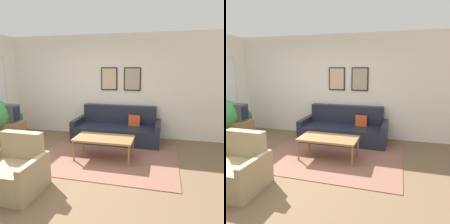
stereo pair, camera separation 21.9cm
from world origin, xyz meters
The scene contains 10 objects.
ground_plane centered at (0.00, 0.00, 0.00)m, with size 16.00×16.00×0.00m, color brown.
area_rug centered at (0.69, 0.95, 0.01)m, with size 2.83×2.04×0.01m.
wall_back centered at (0.01, 2.55, 1.35)m, with size 8.00×0.09×2.70m.
couch centered at (0.64, 2.10, 0.29)m, with size 2.16×0.90×0.87m.
coffee_table centered at (0.63, 0.90, 0.42)m, with size 1.19×0.61×0.45m.
tv_stand centered at (-1.87, 1.18, 0.29)m, with size 0.74×0.48×0.57m.
tv centered at (-1.87, 1.18, 0.78)m, with size 0.59×0.28×0.41m.
armchair centered at (-0.39, -0.55, 0.28)m, with size 0.86×0.76×0.85m.
potted_plant_by_window centered at (-2.10, 1.76, 0.43)m, with size 0.41×0.41×0.72m.
potted_plant_small centered at (-2.13, 1.32, 0.45)m, with size 0.39×0.39×0.69m.
Camera 1 is at (1.79, -3.16, 1.84)m, focal length 35.00 mm.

